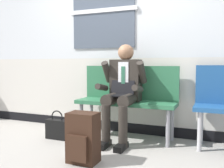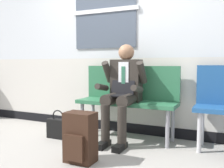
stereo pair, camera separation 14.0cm
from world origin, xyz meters
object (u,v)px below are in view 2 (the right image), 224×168
(person_seated, at_px, (122,89))
(backpack, at_px, (80,138))
(bench_with_person, at_px, (128,95))
(handbag, at_px, (58,128))

(person_seated, xyz_separation_m, backpack, (-0.12, -0.83, -0.43))
(bench_with_person, distance_m, handbag, 1.05)
(backpack, bearing_deg, handbag, 141.23)
(bench_with_person, relative_size, person_seated, 1.07)
(bench_with_person, distance_m, backpack, 1.10)
(bench_with_person, bearing_deg, backpack, -96.41)
(person_seated, distance_m, backpack, 0.94)
(handbag, bearing_deg, person_seated, 17.30)
(bench_with_person, height_order, backpack, bench_with_person)
(bench_with_person, distance_m, person_seated, 0.23)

